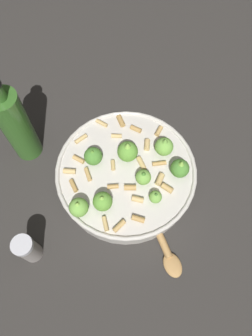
# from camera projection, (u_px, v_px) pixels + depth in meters

# --- Properties ---
(ground_plane) EXTENTS (2.40, 2.40, 0.00)m
(ground_plane) POSITION_uv_depth(u_px,v_px,m) (126.00, 180.00, 0.72)
(ground_plane) COLOR #2D2B28
(cooking_pan) EXTENTS (0.31, 0.31, 0.11)m
(cooking_pan) POSITION_uv_depth(u_px,v_px,m) (126.00, 174.00, 0.69)
(cooking_pan) COLOR beige
(cooking_pan) RESTS_ON ground
(pepper_shaker) EXTENTS (0.04, 0.04, 0.09)m
(pepper_shaker) POSITION_uv_depth(u_px,v_px,m) (28.00, 249.00, 0.61)
(pepper_shaker) COLOR gray
(pepper_shaker) RESTS_ON ground
(olive_oil_bottle) EXTENTS (0.06, 0.06, 0.25)m
(olive_oil_bottle) POSITION_uv_depth(u_px,v_px,m) (16.00, 125.00, 0.66)
(olive_oil_bottle) COLOR #336023
(olive_oil_bottle) RESTS_ON ground
(wooden_spoon) EXTENTS (0.16, 0.22, 0.02)m
(wooden_spoon) POSITION_uv_depth(u_px,v_px,m) (156.00, 228.00, 0.67)
(wooden_spoon) COLOR #B2844C
(wooden_spoon) RESTS_ON ground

